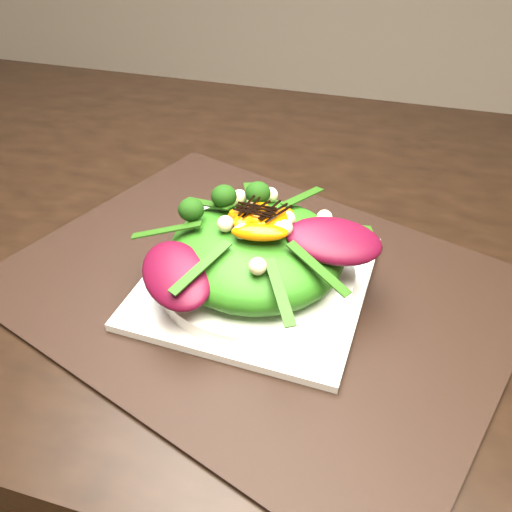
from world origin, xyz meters
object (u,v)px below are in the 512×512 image
(salad_bowl, at_px, (256,272))
(lettuce_mound, at_px, (256,252))
(plate_base, at_px, (256,281))
(dining_table, at_px, (104,196))
(placemat, at_px, (256,285))
(orange_segment, at_px, (248,206))

(salad_bowl, relative_size, lettuce_mound, 1.14)
(plate_base, distance_m, lettuce_mound, 0.04)
(dining_table, relative_size, placemat, 2.90)
(salad_bowl, bearing_deg, placemat, 0.00)
(plate_base, bearing_deg, salad_bowl, 0.00)
(dining_table, distance_m, plate_base, 0.33)
(salad_bowl, distance_m, lettuce_mound, 0.03)
(dining_table, height_order, orange_segment, dining_table)
(plate_base, xyz_separation_m, salad_bowl, (0.00, 0.00, 0.01))
(orange_segment, bearing_deg, dining_table, 154.22)
(salad_bowl, height_order, orange_segment, orange_segment)
(dining_table, xyz_separation_m, salad_bowl, (0.29, -0.16, 0.04))
(plate_base, distance_m, salad_bowl, 0.01)
(salad_bowl, relative_size, orange_segment, 3.77)
(placemat, distance_m, plate_base, 0.01)
(salad_bowl, bearing_deg, orange_segment, 122.17)
(placemat, relative_size, orange_segment, 9.37)
(dining_table, relative_size, salad_bowl, 7.22)
(orange_segment, bearing_deg, placemat, -57.83)
(plate_base, bearing_deg, orange_segment, 122.17)
(salad_bowl, bearing_deg, plate_base, 0.00)
(lettuce_mound, bearing_deg, placemat, 0.00)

